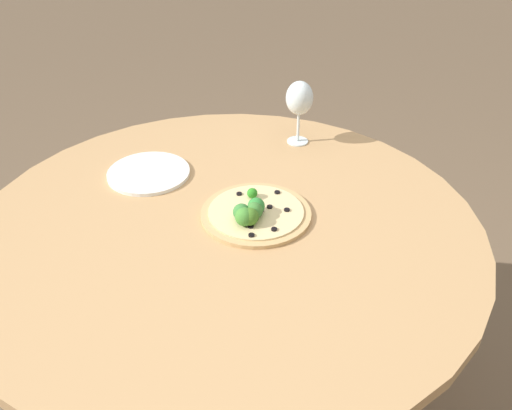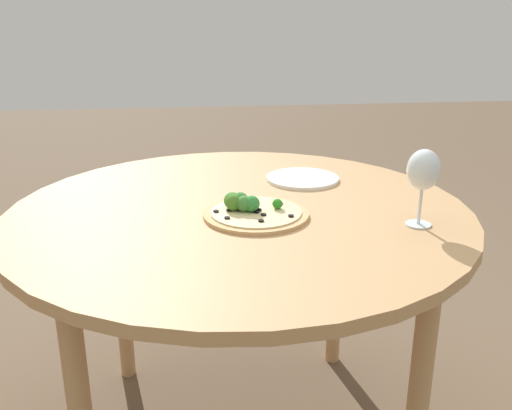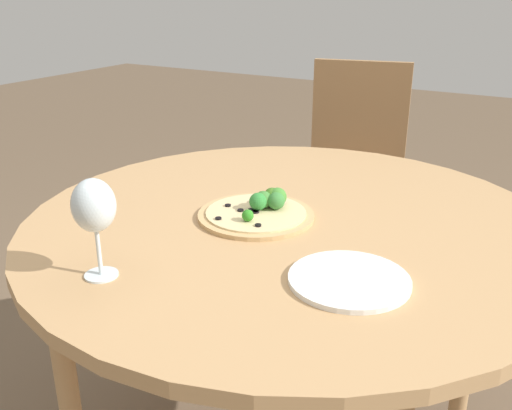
# 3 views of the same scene
# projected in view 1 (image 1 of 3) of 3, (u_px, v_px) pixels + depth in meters

# --- Properties ---
(dining_table) EXTENTS (1.20, 1.20, 0.75)m
(dining_table) POSITION_uv_depth(u_px,v_px,m) (227.00, 247.00, 1.37)
(dining_table) COLOR tan
(dining_table) RESTS_ON ground_plane
(pizza) EXTENTS (0.26, 0.26, 0.06)m
(pizza) POSITION_uv_depth(u_px,v_px,m) (254.00, 213.00, 1.34)
(pizza) COLOR tan
(pizza) RESTS_ON dining_table
(wine_glass) EXTENTS (0.08, 0.08, 0.19)m
(wine_glass) POSITION_uv_depth(u_px,v_px,m) (299.00, 99.00, 1.59)
(wine_glass) COLOR silver
(wine_glass) RESTS_ON dining_table
(plate_near) EXTENTS (0.22, 0.22, 0.01)m
(plate_near) POSITION_uv_depth(u_px,v_px,m) (149.00, 173.00, 1.51)
(plate_near) COLOR white
(plate_near) RESTS_ON dining_table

